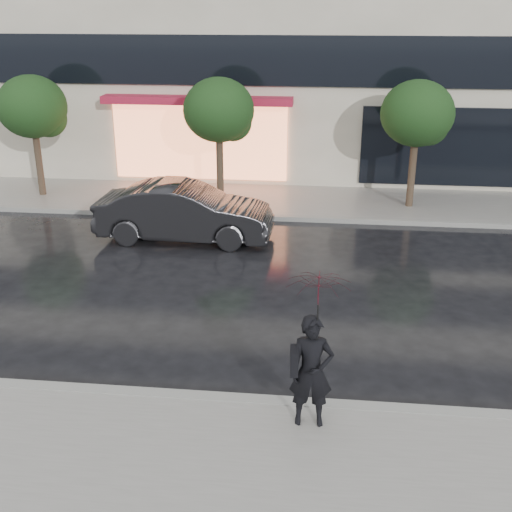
# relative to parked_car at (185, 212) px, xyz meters

# --- Properties ---
(ground) EXTENTS (120.00, 120.00, 0.00)m
(ground) POSITION_rel_parked_car_xyz_m (3.43, -6.57, -0.78)
(ground) COLOR black
(ground) RESTS_ON ground
(sidewalk_near) EXTENTS (60.00, 4.50, 0.12)m
(sidewalk_near) POSITION_rel_parked_car_xyz_m (3.43, -9.82, -0.72)
(sidewalk_near) COLOR slate
(sidewalk_near) RESTS_ON ground
(sidewalk_far) EXTENTS (60.00, 3.50, 0.12)m
(sidewalk_far) POSITION_rel_parked_car_xyz_m (3.43, 3.68, -0.72)
(sidewalk_far) COLOR slate
(sidewalk_far) RESTS_ON ground
(curb_near) EXTENTS (60.00, 0.25, 0.14)m
(curb_near) POSITION_rel_parked_car_xyz_m (3.43, -7.57, -0.71)
(curb_near) COLOR gray
(curb_near) RESTS_ON ground
(curb_far) EXTENTS (60.00, 0.25, 0.14)m
(curb_far) POSITION_rel_parked_car_xyz_m (3.43, 1.93, -0.71)
(curb_far) COLOR gray
(curb_far) RESTS_ON ground
(tree_far_west) EXTENTS (2.20, 2.20, 3.99)m
(tree_far_west) POSITION_rel_parked_car_xyz_m (-5.51, 3.47, 2.14)
(tree_far_west) COLOR #33261C
(tree_far_west) RESTS_ON ground
(tree_mid_west) EXTENTS (2.20, 2.20, 3.99)m
(tree_mid_west) POSITION_rel_parked_car_xyz_m (0.49, 3.47, 2.14)
(tree_mid_west) COLOR #33261C
(tree_mid_west) RESTS_ON ground
(tree_mid_east) EXTENTS (2.20, 2.20, 3.99)m
(tree_mid_east) POSITION_rel_parked_car_xyz_m (6.49, 3.47, 2.14)
(tree_mid_east) COLOR #33261C
(tree_mid_east) RESTS_ON ground
(parked_car) EXTENTS (4.79, 1.77, 1.57)m
(parked_car) POSITION_rel_parked_car_xyz_m (0.00, 0.00, 0.00)
(parked_car) COLOR black
(parked_car) RESTS_ON ground
(pedestrian_with_umbrella) EXTENTS (1.00, 1.02, 2.47)m
(pedestrian_with_umbrella) POSITION_rel_parked_car_xyz_m (3.69, -8.06, 0.92)
(pedestrian_with_umbrella) COLOR black
(pedestrian_with_umbrella) RESTS_ON sidewalk_near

